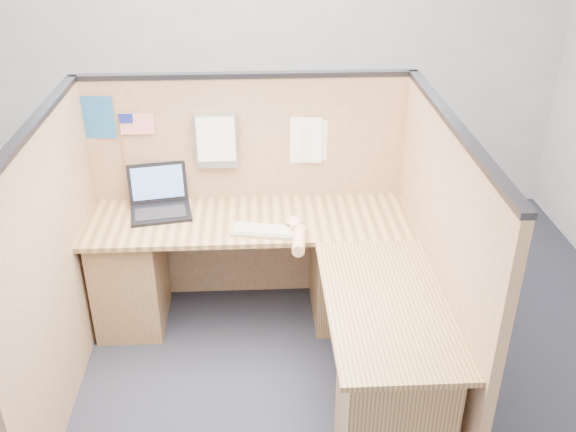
{
  "coord_description": "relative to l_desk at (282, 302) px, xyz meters",
  "views": [
    {
      "loc": [
        0.06,
        -2.71,
        2.58
      ],
      "look_at": [
        0.23,
        0.5,
        0.84
      ],
      "focal_mm": 40.0,
      "sensor_mm": 36.0,
      "label": 1
    }
  ],
  "objects": [
    {
      "name": "floor",
      "position": [
        -0.18,
        -0.29,
        -0.39
      ],
      "size": [
        5.0,
        5.0,
        0.0
      ],
      "primitive_type": "plane",
      "color": "#1F212C",
      "rests_on": "ground"
    },
    {
      "name": "wall_back",
      "position": [
        -0.18,
        1.96,
        1.01
      ],
      "size": [
        5.0,
        0.0,
        5.0
      ],
      "primitive_type": "plane",
      "rotation": [
        1.57,
        0.0,
        0.0
      ],
      "color": "#9C9FA1",
      "rests_on": "floor"
    },
    {
      "name": "cubicle_partitions",
      "position": [
        -0.18,
        0.14,
        0.38
      ],
      "size": [
        2.06,
        1.83,
        1.53
      ],
      "color": "#886044",
      "rests_on": "floor"
    },
    {
      "name": "l_desk",
      "position": [
        0.0,
        0.0,
        0.0
      ],
      "size": [
        1.95,
        1.75,
        0.73
      ],
      "color": "brown",
      "rests_on": "floor"
    },
    {
      "name": "laptop",
      "position": [
        -0.72,
        0.54,
        0.4
      ],
      "size": [
        0.4,
        0.4,
        0.26
      ],
      "rotation": [
        0.0,
        0.0,
        0.18
      ],
      "color": "black",
      "rests_on": "l_desk"
    },
    {
      "name": "keyboard",
      "position": [
        -0.07,
        0.21,
        0.35
      ],
      "size": [
        0.45,
        0.22,
        0.03
      ],
      "rotation": [
        0.0,
        0.0,
        -0.18
      ],
      "color": "gray",
      "rests_on": "l_desk"
    },
    {
      "name": "mouse",
      "position": [
        0.08,
        0.26,
        0.36
      ],
      "size": [
        0.12,
        0.09,
        0.04
      ],
      "primitive_type": "ellipsoid",
      "rotation": [
        0.0,
        0.0,
        -0.22
      ],
      "color": "#B4B4B8",
      "rests_on": "l_desk"
    },
    {
      "name": "hand_forearm",
      "position": [
        0.09,
        0.12,
        0.37
      ],
      "size": [
        0.11,
        0.38,
        0.08
      ],
      "color": "tan",
      "rests_on": "l_desk"
    },
    {
      "name": "blue_poster",
      "position": [
        -1.06,
        0.68,
        0.89
      ],
      "size": [
        0.2,
        0.02,
        0.26
      ],
      "primitive_type": "cube",
      "rotation": [
        0.0,
        0.0,
        -0.09
      ],
      "color": "#205996",
      "rests_on": "cubicle_partitions"
    },
    {
      "name": "american_flag",
      "position": [
        -0.86,
        0.67,
        0.84
      ],
      "size": [
        0.21,
        0.01,
        0.35
      ],
      "color": "olive",
      "rests_on": "cubicle_partitions"
    },
    {
      "name": "file_holder",
      "position": [
        -0.37,
        0.66,
        0.73
      ],
      "size": [
        0.26,
        0.05,
        0.34
      ],
      "color": "slate",
      "rests_on": "cubicle_partitions"
    },
    {
      "name": "paper_left",
      "position": [
        0.16,
        0.68,
        0.72
      ],
      "size": [
        0.23,
        0.03,
        0.3
      ],
      "primitive_type": "cube",
      "rotation": [
        0.0,
        0.0,
        -0.1
      ],
      "color": "white",
      "rests_on": "cubicle_partitions"
    },
    {
      "name": "paper_right",
      "position": [
        0.26,
        0.68,
        0.71
      ],
      "size": [
        0.2,
        0.04,
        0.26
      ],
      "primitive_type": "cube",
      "rotation": [
        0.0,
        0.0,
        0.15
      ],
      "color": "white",
      "rests_on": "cubicle_partitions"
    }
  ]
}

